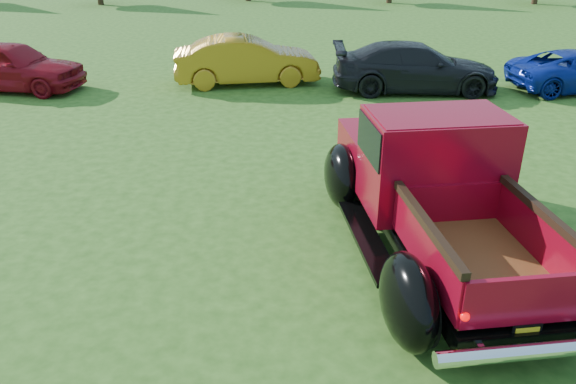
% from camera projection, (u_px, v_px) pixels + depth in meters
% --- Properties ---
extents(ground, '(120.00, 120.00, 0.00)m').
position_uv_depth(ground, '(303.00, 252.00, 8.54)').
color(ground, '#284C15').
rests_on(ground, ground).
extents(pickup_truck, '(3.25, 5.85, 2.08)m').
position_uv_depth(pickup_truck, '(431.00, 184.00, 8.42)').
color(pickup_truck, black).
rests_on(pickup_truck, ground).
extents(show_car_red, '(4.49, 2.39, 1.45)m').
position_uv_depth(show_car_red, '(11.00, 66.00, 16.59)').
color(show_car_red, maroon).
rests_on(show_car_red, ground).
extents(show_car_yellow, '(4.58, 2.21, 1.45)m').
position_uv_depth(show_car_yellow, '(247.00, 60.00, 17.25)').
color(show_car_yellow, '#B27617').
rests_on(show_car_yellow, ground).
extents(show_car_grey, '(4.87, 2.04, 1.40)m').
position_uv_depth(show_car_grey, '(415.00, 67.00, 16.52)').
color(show_car_grey, black).
rests_on(show_car_grey, ground).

